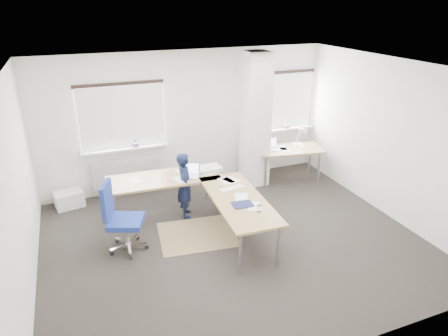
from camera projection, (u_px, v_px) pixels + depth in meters
name	position (u px, v px, depth m)	size (l,w,h in m)	color
ground	(233.00, 241.00, 6.62)	(6.00, 6.00, 0.00)	black
room_shell	(233.00, 131.00, 6.38)	(6.04, 5.04, 2.82)	silver
floor_mat	(197.00, 234.00, 6.79)	(1.26, 1.07, 0.01)	olive
white_crate	(69.00, 199.00, 7.65)	(0.52, 0.36, 0.31)	white
desk_main	(201.00, 189.00, 6.84)	(2.41, 2.72, 0.96)	olive
desk_side	(289.00, 151.00, 8.58)	(1.50, 0.93, 1.22)	olive
task_chair	(124.00, 232.00, 6.27)	(0.68, 0.66, 1.16)	navy
person	(185.00, 185.00, 7.16)	(0.45, 0.29, 1.22)	black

